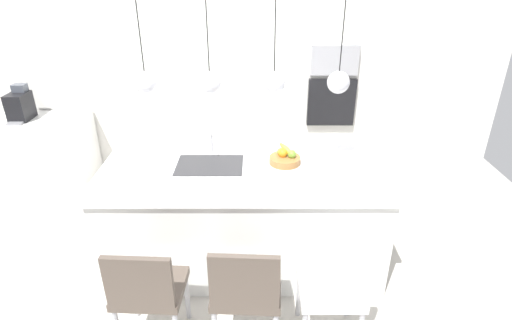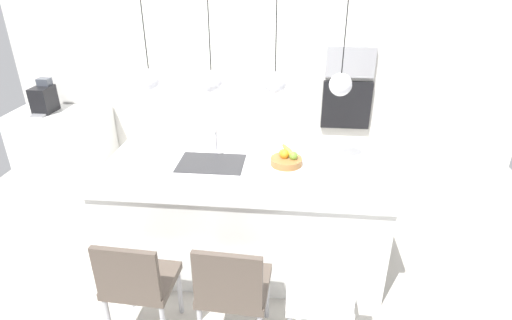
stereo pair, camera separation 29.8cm
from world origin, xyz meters
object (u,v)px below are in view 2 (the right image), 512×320
fruit_bowl (286,159)px  oven (346,105)px  coffee_machine (44,99)px  chair_middle (233,287)px  chair_near (137,281)px  microwave (351,62)px  chair_far (319,294)px

fruit_bowl → oven: (0.65, 1.53, -0.01)m
coffee_machine → oven: 3.54m
chair_middle → chair_near: bearing=179.5°
microwave → fruit_bowl: bearing=-112.9°
coffee_machine → oven: size_ratio=0.68×
microwave → chair_far: microwave is taller
chair_middle → microwave: bearing=69.6°
chair_near → chair_middle: size_ratio=0.96×
oven → fruit_bowl: bearing=-112.9°
fruit_bowl → coffee_machine: (-2.88, 1.24, 0.05)m
microwave → chair_near: bearing=-122.3°
coffee_machine → oven: (3.53, 0.30, -0.06)m
coffee_machine → chair_near: coffee_machine is taller
microwave → chair_middle: size_ratio=0.60×
oven → microwave: bearing=0.0°
microwave → chair_far: 2.77m
coffee_machine → chair_middle: coffee_machine is taller
oven → chair_far: (-0.38, -2.57, -0.47)m
chair_middle → chair_far: bearing=0.2°
oven → coffee_machine: bearing=-175.2°
microwave → chair_middle: (-0.96, -2.57, -0.96)m
coffee_machine → microwave: 3.57m
coffee_machine → chair_middle: (2.57, -2.28, -0.52)m
oven → chair_far: oven is taller
coffee_machine → oven: oven is taller
chair_far → fruit_bowl: bearing=104.4°
fruit_bowl → oven: oven is taller
coffee_machine → microwave: bearing=4.8°
fruit_bowl → chair_near: (-0.98, -1.04, -0.49)m
fruit_bowl → coffee_machine: bearing=156.8°
coffee_machine → chair_middle: 3.47m
fruit_bowl → chair_near: bearing=-133.4°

